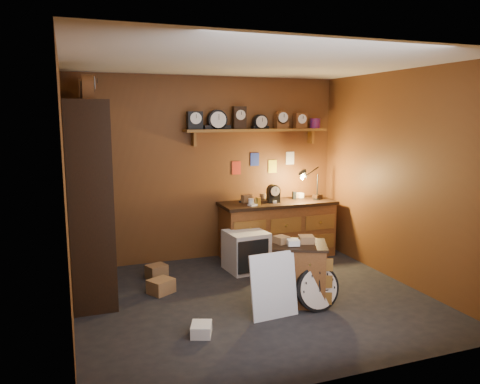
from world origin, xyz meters
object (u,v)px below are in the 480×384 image
big_round_clock (318,288)px  workbench (277,226)px  low_cabinet (299,270)px  shelving_unit (85,190)px

big_round_clock → workbench: bearing=77.7°
workbench → low_cabinet: workbench is taller
workbench → big_round_clock: size_ratio=3.44×
workbench → big_round_clock: 2.06m
workbench → big_round_clock: bearing=-102.3°
workbench → low_cabinet: (-0.53, -1.73, -0.09)m
shelving_unit → low_cabinet: shelving_unit is taller
shelving_unit → workbench: 2.92m
low_cabinet → big_round_clock: bearing=-45.4°
low_cabinet → shelving_unit: bearing=175.9°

